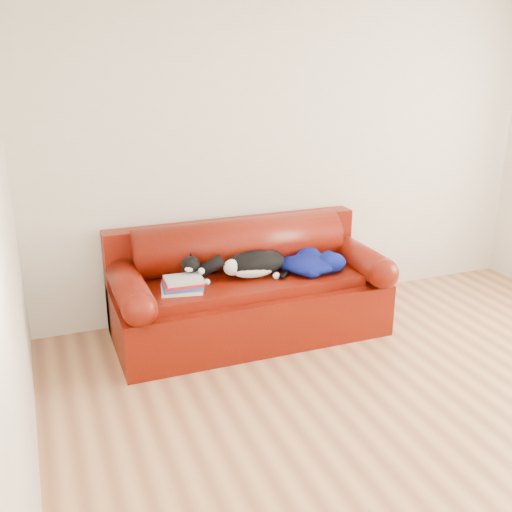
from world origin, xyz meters
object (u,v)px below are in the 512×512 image
Objects in this scene: blanket at (311,263)px; book_stack at (183,285)px; sofa_base at (249,306)px; cat at (254,265)px.

book_stack is at bearing -178.09° from blanket.
sofa_base is 4.15× the size of blanket.
blanket is at bearing -10.29° from sofa_base.
book_stack is 0.48× the size of cat.
cat reaches higher than blanket.
blanket is (0.47, -0.05, -0.03)m from cat.
blanket is (1.05, 0.04, 0.02)m from book_stack.
book_stack reaches higher than sofa_base.
cat reaches higher than book_stack.
sofa_base is 3.04× the size of cat.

